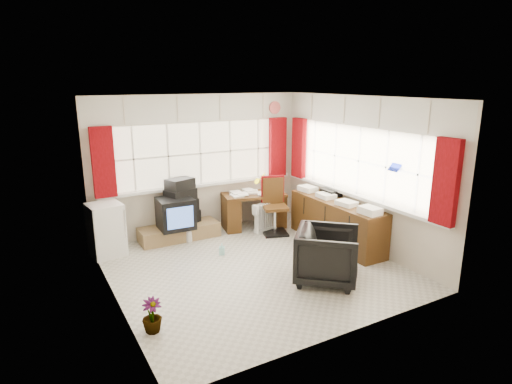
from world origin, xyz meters
TOP-DOWN VIEW (x-y plane):
  - ground at (0.00, 0.00)m, footprint 4.00×4.00m
  - room_walls at (0.00, 0.00)m, footprint 4.00×4.00m
  - window_back at (0.00, 1.94)m, footprint 3.70×0.12m
  - window_right at (1.94, 0.00)m, footprint 0.12×3.70m
  - curtains at (0.92, 0.93)m, footprint 3.83×3.83m
  - overhead_cabinets at (0.98, 0.98)m, footprint 3.98×3.98m
  - desk at (0.90, 1.61)m, footprint 1.25×0.79m
  - desk_lamp at (1.04, 1.53)m, footprint 0.15×0.14m
  - task_chair at (1.09, 1.20)m, footprint 0.55×0.57m
  - office_chair at (0.68, -0.87)m, footprint 1.18×1.18m
  - radiator at (0.93, 1.30)m, footprint 0.39×0.22m
  - credenza at (1.73, 0.20)m, footprint 0.50×2.00m
  - file_tray at (1.88, 0.54)m, footprint 0.26×0.33m
  - tv_bench at (-0.55, 1.72)m, footprint 1.40×0.50m
  - crt_tv at (-0.64, 1.61)m, footprint 0.61×0.57m
  - hifi_stack at (-0.47, 1.81)m, footprint 0.70×0.57m
  - mini_fridge at (-1.80, 1.61)m, footprint 0.56×0.56m
  - spray_bottle_a at (-0.46, 1.48)m, footprint 0.16×0.16m
  - spray_bottle_b at (-0.20, 0.70)m, footprint 0.12×0.12m
  - flower_vase at (-1.80, -0.91)m, footprint 0.22×0.22m

SIDE VIEW (x-z plane):
  - ground at x=0.00m, z-range 0.00..0.00m
  - spray_bottle_b at x=-0.20m, z-range 0.00..0.19m
  - tv_bench at x=-0.55m, z-range 0.00..0.25m
  - spray_bottle_a at x=-0.46m, z-range 0.00..0.29m
  - flower_vase at x=-1.80m, z-range 0.00..0.40m
  - radiator at x=0.93m, z-range -0.05..0.50m
  - desk at x=0.90m, z-range 0.02..0.73m
  - office_chair at x=0.68m, z-range 0.00..0.77m
  - credenza at x=1.73m, z-range -0.03..0.82m
  - mini_fridge at x=-1.80m, z-range 0.00..0.85m
  - crt_tv at x=-0.64m, z-range 0.25..0.78m
  - task_chair at x=1.09m, z-range 0.03..1.08m
  - hifi_stack at x=-0.47m, z-range 0.21..1.03m
  - file_tray at x=1.88m, z-range 0.75..0.86m
  - desk_lamp at x=1.04m, z-range 0.74..1.13m
  - window_back at x=0.00m, z-range -0.85..2.75m
  - window_right at x=1.94m, z-range -0.85..2.75m
  - curtains at x=0.92m, z-range 0.88..2.03m
  - room_walls at x=0.00m, z-range -0.50..3.50m
  - overhead_cabinets at x=0.98m, z-range 2.01..2.49m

